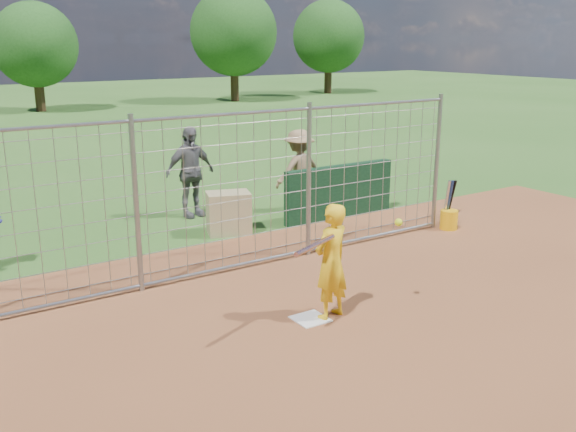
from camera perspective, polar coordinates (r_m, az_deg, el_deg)
ground at (r=8.75m, az=1.24°, el=-8.74°), size 100.00×100.00×0.00m
infield_dirt at (r=6.79m, az=16.37°, el=-17.09°), size 18.00×18.00×0.00m
home_plate at (r=8.60m, az=2.00°, el=-9.14°), size 0.43×0.43×0.02m
dugout_wall at (r=13.25m, az=4.59°, el=2.17°), size 2.60×0.20×1.10m
batter at (r=8.40m, az=3.85°, el=-4.08°), size 0.64×0.50×1.57m
bystander_b at (r=13.37m, az=-8.70°, el=3.89°), size 1.15×0.59×1.89m
bystander_c at (r=13.70m, az=1.00°, el=4.05°), size 1.16×0.70×1.75m
equipment_bin at (r=12.21m, az=-5.30°, el=0.27°), size 0.93×0.78×0.80m
equipment_in_play at (r=7.95m, az=4.35°, el=-2.07°), size 1.81×0.40×0.16m
bucket_with_bats at (r=12.86m, az=14.10°, el=-0.08°), size 0.34×0.34×0.98m
backstop_fence at (r=9.97m, az=-5.23°, el=1.89°), size 9.08×0.08×2.60m
tree_line at (r=35.54m, az=-21.51°, el=14.66°), size 44.66×6.72×6.48m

